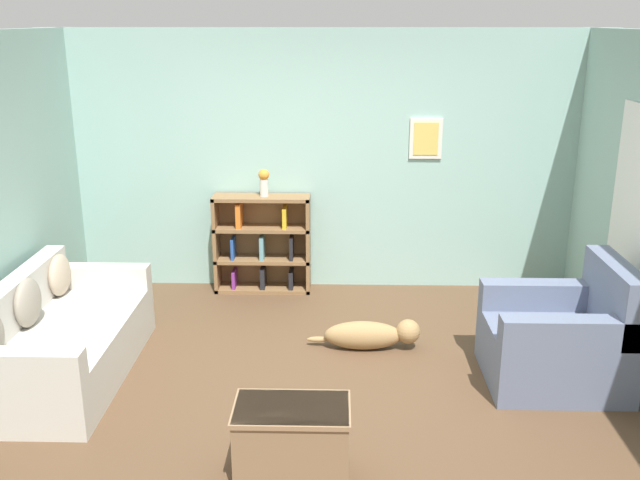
{
  "coord_description": "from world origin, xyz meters",
  "views": [
    {
      "loc": [
        0.13,
        -4.83,
        2.68
      ],
      "look_at": [
        0.0,
        0.4,
        1.05
      ],
      "focal_mm": 40.0,
      "sensor_mm": 36.0,
      "label": 1
    }
  ],
  "objects": [
    {
      "name": "vase",
      "position": [
        -0.59,
        2.04,
        1.15
      ],
      "size": [
        0.11,
        0.11,
        0.27
      ],
      "color": "silver",
      "rests_on": "bookshelf"
    },
    {
      "name": "dog",
      "position": [
        0.43,
        0.68,
        0.13
      ],
      "size": [
        0.96,
        0.22,
        0.26
      ],
      "color": "#9E7A4C",
      "rests_on": "ground_plane"
    },
    {
      "name": "coffee_table",
      "position": [
        -0.13,
        -1.1,
        0.25
      ],
      "size": [
        0.7,
        0.43,
        0.48
      ],
      "color": "#846647",
      "rests_on": "ground_plane"
    },
    {
      "name": "ground_plane",
      "position": [
        0.0,
        0.0,
        0.0
      ],
      "size": [
        14.0,
        14.0,
        0.0
      ],
      "primitive_type": "plane",
      "color": "brown"
    },
    {
      "name": "recliner_chair",
      "position": [
        1.85,
        0.16,
        0.34
      ],
      "size": [
        1.0,
        0.9,
        0.96
      ],
      "color": "slate",
      "rests_on": "ground_plane"
    },
    {
      "name": "bookshelf",
      "position": [
        -0.63,
        2.06,
        0.49
      ],
      "size": [
        0.97,
        0.29,
        0.99
      ],
      "color": "olive",
      "rests_on": "ground_plane"
    },
    {
      "name": "couch",
      "position": [
        -2.02,
        0.14,
        0.3
      ],
      "size": [
        0.91,
        1.83,
        0.8
      ],
      "color": "beige",
      "rests_on": "ground_plane"
    },
    {
      "name": "wall_back",
      "position": [
        0.0,
        2.25,
        1.3
      ],
      "size": [
        5.6,
        0.13,
        2.6
      ],
      "color": "#93BCB2",
      "rests_on": "ground_plane"
    }
  ]
}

